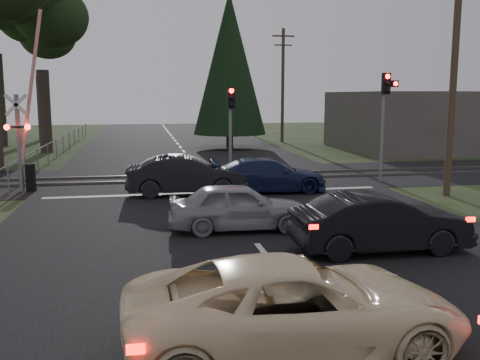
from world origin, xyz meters
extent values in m
plane|color=#233216|center=(0.00, 0.00, 0.00)|extent=(120.00, 120.00, 0.00)
cube|color=black|center=(0.00, 10.00, 0.01)|extent=(14.00, 100.00, 0.01)
cube|color=black|center=(0.00, 12.00, 0.01)|extent=(120.00, 8.00, 0.01)
cube|color=silver|center=(0.00, 8.20, 0.01)|extent=(13.00, 0.35, 0.00)
cube|color=#59544C|center=(0.00, 11.20, 0.05)|extent=(120.00, 0.12, 0.10)
cube|color=#59544C|center=(0.00, 12.80, 0.05)|extent=(120.00, 0.12, 0.10)
cylinder|color=slate|center=(-7.50, 9.80, 1.90)|extent=(0.18, 0.18, 3.80)
cube|color=white|center=(-7.50, 9.70, 3.40)|extent=(0.88, 0.03, 0.88)
cube|color=white|center=(-7.50, 9.70, 3.40)|extent=(0.88, 0.03, 0.88)
cube|color=black|center=(-7.50, 9.72, 2.55)|extent=(0.90, 0.06, 0.06)
sphere|color=#FF0C07|center=(-7.88, 9.65, 2.55)|extent=(0.22, 0.22, 0.22)
sphere|color=#FF0C07|center=(-7.12, 9.65, 2.55)|extent=(0.22, 0.22, 0.22)
cube|color=black|center=(-7.15, 9.80, 0.55)|extent=(0.35, 0.25, 1.10)
cube|color=red|center=(-6.95, 9.80, 4.00)|extent=(1.16, 0.10, 5.93)
cylinder|color=slate|center=(7.50, 9.60, 1.90)|extent=(0.14, 0.14, 3.80)
cube|color=black|center=(7.50, 9.42, 4.25)|extent=(0.32, 0.24, 0.90)
sphere|color=#FF0C07|center=(7.50, 9.29, 4.55)|extent=(0.20, 0.20, 0.20)
sphere|color=black|center=(7.50, 9.29, 4.25)|extent=(0.18, 0.18, 0.18)
sphere|color=black|center=(7.50, 9.29, 3.95)|extent=(0.18, 0.18, 0.18)
cube|color=black|center=(7.88, 9.42, 4.25)|extent=(0.28, 0.22, 0.28)
sphere|color=#FF0C07|center=(7.88, 9.30, 4.25)|extent=(0.18, 0.18, 0.18)
cylinder|color=slate|center=(1.00, 10.80, 1.60)|extent=(0.14, 0.14, 3.20)
cube|color=black|center=(1.00, 10.62, 3.65)|extent=(0.32, 0.24, 0.90)
sphere|color=#FF0C07|center=(1.00, 10.49, 3.95)|extent=(0.20, 0.20, 0.20)
sphere|color=black|center=(1.00, 10.49, 3.65)|extent=(0.18, 0.18, 0.18)
sphere|color=black|center=(1.00, 10.49, 3.35)|extent=(0.18, 0.18, 0.18)
cylinder|color=#4C3D2D|center=(8.50, 6.00, 4.50)|extent=(0.26, 0.26, 9.00)
cylinder|color=#4C3D2D|center=(8.50, 30.00, 4.50)|extent=(0.26, 0.26, 9.00)
cube|color=#4C3D2D|center=(8.50, 30.00, 8.40)|extent=(1.80, 0.12, 0.12)
cube|color=#4C3D2D|center=(8.50, 30.00, 7.70)|extent=(1.40, 0.10, 0.10)
cylinder|color=#4C3D2D|center=(8.50, 55.00, 4.50)|extent=(0.26, 0.26, 9.00)
cube|color=#4C3D2D|center=(8.50, 55.00, 8.40)|extent=(1.80, 0.12, 0.12)
cube|color=#4C3D2D|center=(8.50, 55.00, 7.70)|extent=(1.40, 0.10, 0.10)
cylinder|color=#473D33|center=(-9.00, 25.00, 2.70)|extent=(0.80, 0.80, 5.40)
ellipsoid|color=black|center=(-9.00, 25.00, 9.60)|extent=(6.00, 6.00, 7.20)
cylinder|color=#473D33|center=(-11.00, 36.00, 2.70)|extent=(0.80, 0.80, 5.40)
ellipsoid|color=black|center=(-11.00, 36.00, 9.60)|extent=(6.00, 6.00, 7.20)
cylinder|color=#473D33|center=(3.50, 26.00, 1.00)|extent=(0.50, 0.50, 2.00)
cone|color=black|center=(3.50, 26.00, 6.00)|extent=(5.20, 5.20, 10.00)
cube|color=#59514C|center=(18.00, 22.00, 2.00)|extent=(14.00, 10.00, 4.00)
imported|color=beige|center=(-0.69, -4.98, 0.70)|extent=(5.06, 2.39, 1.40)
imported|color=black|center=(2.78, -0.40, 0.71)|extent=(4.29, 1.50, 1.41)
imported|color=gray|center=(-0.20, 2.31, 0.67)|extent=(4.00, 1.78, 1.34)
imported|color=#161E44|center=(2.04, 8.02, 0.66)|extent=(4.61, 2.00, 1.32)
imported|color=black|center=(-1.17, 8.00, 0.75)|extent=(4.58, 1.73, 1.49)
camera|label=1|loc=(-2.85, -12.14, 3.76)|focal=40.00mm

